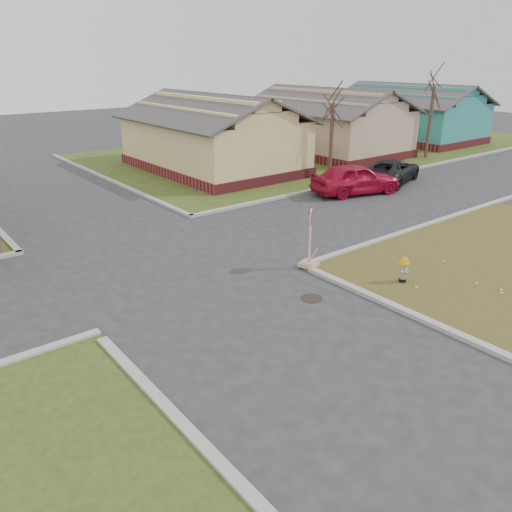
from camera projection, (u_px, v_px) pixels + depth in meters
ground at (242, 314)px, 13.78m from camera, size 120.00×120.00×0.00m
verge_far_right at (329, 147)px, 39.55m from camera, size 37.00×19.00×0.05m
curbs at (156, 260)px, 17.43m from camera, size 80.00×40.00×0.12m
manhole at (312, 298)px, 14.68m from camera, size 0.64×0.64×0.01m
side_house_yellow at (212, 134)px, 30.76m from camera, size 7.60×11.60×4.70m
side_house_tan at (326, 122)px, 36.51m from camera, size 7.60×11.60×4.70m
side_house_teal at (409, 114)px, 42.25m from camera, size 7.60×11.60×4.70m
tree_mid_right at (331, 141)px, 28.47m from camera, size 0.22×0.22×4.20m
tree_far_right at (430, 123)px, 34.33m from camera, size 0.22×0.22×4.76m
fire_hydrant at (404, 268)px, 15.50m from camera, size 0.31×0.31×0.83m
stop_sign at (309, 254)px, 16.66m from camera, size 0.58×0.56×2.03m
red_sedan at (356, 179)px, 25.70m from camera, size 5.02×3.08×1.59m
dark_pickup at (391, 170)px, 28.19m from camera, size 5.27×3.66×1.34m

